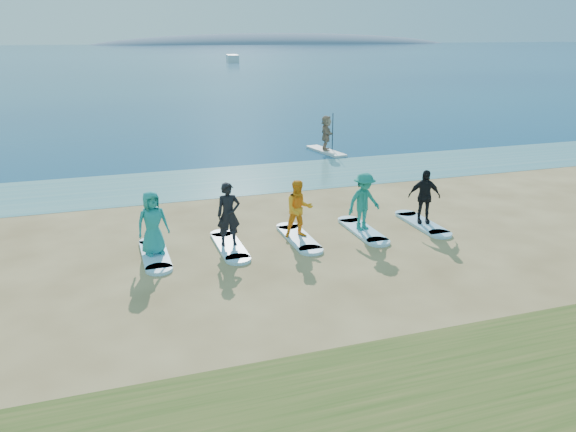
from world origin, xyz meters
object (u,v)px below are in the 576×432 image
object	(u,v)px
student_0	(152,223)
surfboard_1	(230,246)
surfboard_4	(422,224)
student_1	(229,214)
student_2	(299,209)
boat_offshore_b	(233,62)
surfboard_0	(155,255)
paddleboarder	(326,133)
surfboard_2	(299,238)
paddleboard	(326,151)
student_4	(424,196)
student_3	(364,202)
surfboard_3	(363,231)

from	to	relation	value
student_0	surfboard_1	size ratio (longest dim) A/B	0.80
student_0	surfboard_4	size ratio (longest dim) A/B	0.80
student_1	student_2	distance (m)	2.10
boat_offshore_b	student_2	distance (m)	106.97
surfboard_0	student_1	world-z (taller)	student_1
paddleboarder	surfboard_1	size ratio (longest dim) A/B	0.80
student_0	surfboard_2	xyz separation A→B (m)	(4.21, 0.00, -0.93)
paddleboard	surfboard_0	bearing A→B (deg)	-139.24
paddleboarder	student_2	world-z (taller)	paddleboarder
student_2	student_4	world-z (taller)	student_2
student_3	surfboard_3	bearing A→B (deg)	0.00
surfboard_1	surfboard_2	size ratio (longest dim) A/B	1.00
boat_offshore_b	student_4	distance (m)	106.17
paddleboard	paddleboarder	size ratio (longest dim) A/B	1.69
surfboard_0	student_4	xyz separation A→B (m)	(8.41, 0.00, 0.91)
boat_offshore_b	student_4	world-z (taller)	student_4
surfboard_2	student_3	world-z (taller)	student_3
surfboard_0	surfboard_4	size ratio (longest dim) A/B	1.00
surfboard_3	student_1	bearing A→B (deg)	180.00
student_1	student_4	size ratio (longest dim) A/B	1.06
surfboard_3	student_4	bearing A→B (deg)	0.00
paddleboarder	surfboard_4	xyz separation A→B (m)	(-1.41, -11.66, -0.96)
student_0	student_3	distance (m)	6.31
paddleboard	student_2	size ratio (longest dim) A/B	1.74
surfboard_2	surfboard_0	bearing A→B (deg)	180.00
student_1	student_2	bearing A→B (deg)	1.78
surfboard_4	student_4	world-z (taller)	student_4
student_4	paddleboarder	bearing A→B (deg)	102.27
student_0	student_2	world-z (taller)	student_0
surfboard_1	surfboard_4	xyz separation A→B (m)	(6.31, 0.00, 0.00)
student_1	surfboard_3	distance (m)	4.31
boat_offshore_b	student_1	distance (m)	107.43
student_1	surfboard_2	bearing A→B (deg)	1.78
boat_offshore_b	surfboard_2	xyz separation A→B (m)	(-22.29, -104.62, 0.04)
surfboard_0	surfboard_1	xyz separation A→B (m)	(2.10, 0.00, 0.00)
paddleboard	paddleboarder	xyz separation A→B (m)	(0.00, 0.00, 0.95)
surfboard_0	student_1	size ratio (longest dim) A/B	1.21
paddleboard	surfboard_4	size ratio (longest dim) A/B	1.36
paddleboard	student_4	distance (m)	11.78
paddleboard	paddleboarder	world-z (taller)	paddleboarder
student_0	student_1	bearing A→B (deg)	-13.67
paddleboarder	surfboard_0	distance (m)	15.28
surfboard_1	surfboard_0	bearing A→B (deg)	180.00
surfboard_3	surfboard_4	xyz separation A→B (m)	(2.10, 0.00, 0.00)
surfboard_2	student_2	bearing A→B (deg)	0.00
paddleboarder	surfboard_4	size ratio (longest dim) A/B	0.80
surfboard_0	student_1	bearing A→B (deg)	0.00
student_1	student_0	bearing A→B (deg)	-178.22
surfboard_4	surfboard_2	bearing A→B (deg)	180.00
surfboard_0	boat_offshore_b	bearing A→B (deg)	75.79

